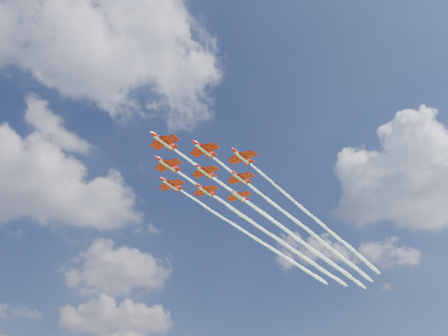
{
  "coord_description": "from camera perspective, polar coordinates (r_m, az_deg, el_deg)",
  "views": [
    {
      "loc": [
        -39.41,
        -96.5,
        18.87
      ],
      "look_at": [
        1.61,
        5.22,
        90.34
      ],
      "focal_mm": 35.0,
      "sensor_mm": 36.0,
      "label": 1
    }
  ],
  "objects": [
    {
      "name": "jet_row4_starb",
      "position": [
        183.15,
        9.53,
        -10.84
      ],
      "size": [
        109.88,
        72.17,
        2.4
      ],
      "rotation": [
        0.0,
        0.0,
        0.57
      ],
      "color": "red"
    },
    {
      "name": "jet_row2_starb",
      "position": [
        168.62,
        6.77,
        -9.07
      ],
      "size": [
        109.88,
        72.17,
        2.4
      ],
      "rotation": [
        0.0,
        0.0,
        0.57
      ],
      "color": "red"
    },
    {
      "name": "jet_tail",
      "position": [
        188.26,
        12.54,
        -11.13
      ],
      "size": [
        109.88,
        72.17,
        2.4
      ],
      "rotation": [
        0.0,
        0.0,
        0.57
      ],
      "color": "red"
    },
    {
      "name": "jet_row4_port",
      "position": [
        178.46,
        13.25,
        -9.8
      ],
      "size": [
        109.88,
        72.17,
        2.4
      ],
      "rotation": [
        0.0,
        0.0,
        0.57
      ],
      "color": "red"
    },
    {
      "name": "jet_row3_starb",
      "position": [
        178.56,
        6.35,
        -10.5
      ],
      "size": [
        109.88,
        72.17,
        2.4
      ],
      "rotation": [
        0.0,
        0.0,
        0.57
      ],
      "color": "red"
    },
    {
      "name": "jet_lead",
      "position": [
        158.81,
        7.23,
        -7.46
      ],
      "size": [
        109.88,
        72.17,
        2.4
      ],
      "rotation": [
        0.0,
        0.0,
        0.57
      ],
      "color": "red"
    },
    {
      "name": "jet_row3_centre",
      "position": [
        173.27,
        10.1,
        -9.46
      ],
      "size": [
        109.88,
        72.17,
        2.4
      ],
      "rotation": [
        0.0,
        0.0,
        0.57
      ],
      "color": "red"
    },
    {
      "name": "jet_row2_port",
      "position": [
        163.51,
        10.73,
        -7.92
      ],
      "size": [
        109.88,
        72.17,
        2.4
      ],
      "rotation": [
        0.0,
        0.0,
        0.57
      ],
      "color": "red"
    },
    {
      "name": "jet_row3_port",
      "position": [
        168.79,
        14.03,
        -8.32
      ],
      "size": [
        109.88,
        72.17,
        2.4
      ],
      "rotation": [
        0.0,
        0.0,
        0.57
      ],
      "color": "red"
    }
  ]
}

